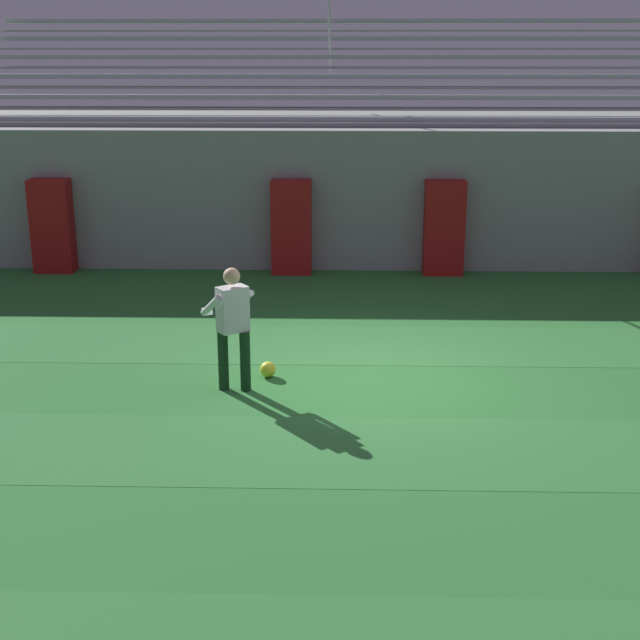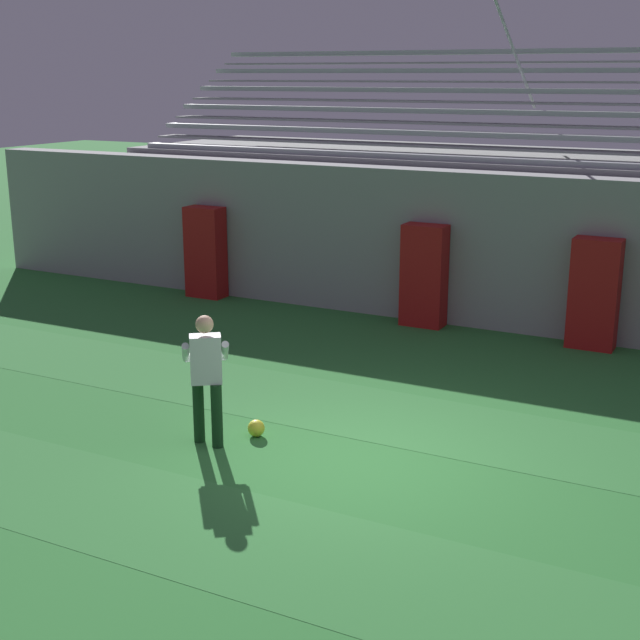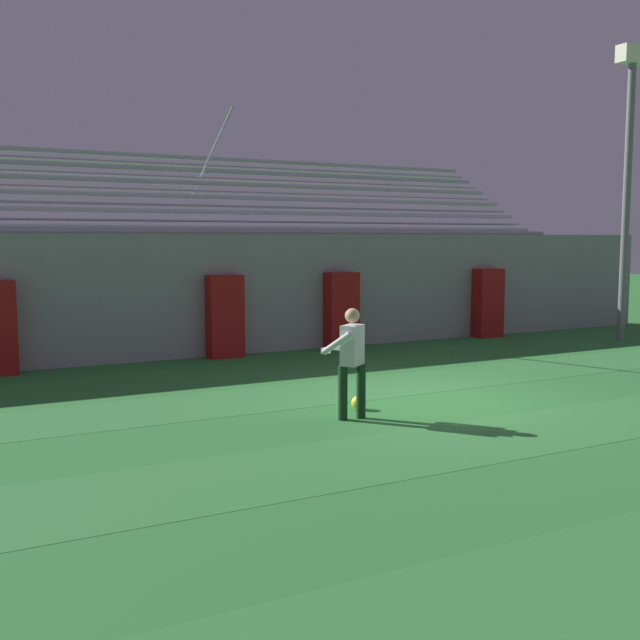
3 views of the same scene
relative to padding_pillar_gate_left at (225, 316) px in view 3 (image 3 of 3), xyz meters
The scene contains 11 objects.
ground_plane 6.21m from the padding_pillar_gate_left, 75.72° to the right, with size 80.00×80.00×0.00m, color #2D7533.
turf_stripe_mid 8.40m from the padding_pillar_gate_left, 79.56° to the right, with size 28.00×1.87×0.01m, color #337A38.
turf_stripe_far 4.82m from the padding_pillar_gate_left, 71.32° to the right, with size 28.00×1.87×0.01m, color #337A38.
back_wall 1.68m from the padding_pillar_gate_left, 19.96° to the left, with size 24.00×0.60×2.80m, color gray.
padding_pillar_gate_left is the anchor object (origin of this frame).
padding_pillar_gate_right 3.03m from the padding_pillar_gate_left, ahead, with size 0.79×0.44×1.87m, color maroon.
padding_pillar_far_right 7.63m from the padding_pillar_gate_left, ahead, with size 0.79×0.44×1.87m, color maroon.
bleacher_stand 3.62m from the padding_pillar_gate_left, 64.97° to the left, with size 18.00×4.75×5.83m.
floodlight_pole 11.26m from the padding_pillar_gate_left, 11.86° to the right, with size 0.90×0.36×7.58m.
goalkeeper 6.39m from the padding_pillar_gate_left, 93.63° to the right, with size 0.74×0.72×1.67m.
soccer_ball 5.96m from the padding_pillar_gate_left, 89.95° to the right, with size 0.22×0.22×0.22m, color yellow.
Camera 3 is at (-7.46, -9.94, 2.70)m, focal length 42.00 mm.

